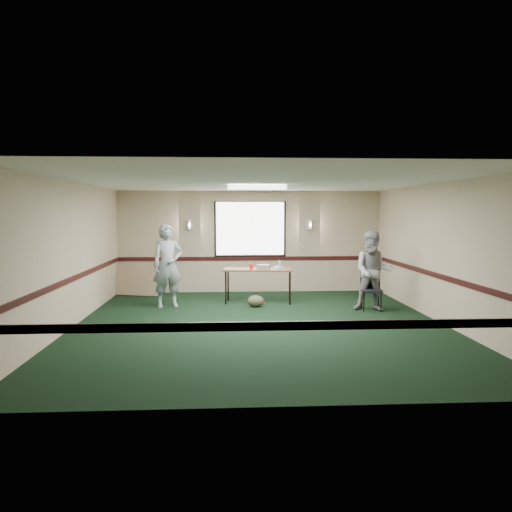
{
  "coord_description": "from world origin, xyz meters",
  "views": [
    {
      "loc": [
        -0.62,
        -9.28,
        2.13
      ],
      "look_at": [
        0.0,
        1.3,
        1.2
      ],
      "focal_mm": 35.0,
      "sensor_mm": 36.0,
      "label": 1
    }
  ],
  "objects": [
    {
      "name": "game_console",
      "position": [
        0.59,
        2.46,
        0.83
      ],
      "size": [
        0.2,
        0.17,
        0.04
      ],
      "primitive_type": "cube",
      "rotation": [
        0.0,
        0.0,
        0.17
      ],
      "color": "white",
      "rests_on": "folding_table"
    },
    {
      "name": "cable_coil",
      "position": [
        0.11,
        2.27,
        0.01
      ],
      "size": [
        0.39,
        0.39,
        0.02
      ],
      "primitive_type": "torus",
      "rotation": [
        0.0,
        0.0,
        -0.16
      ],
      "color": "red",
      "rests_on": "ground"
    },
    {
      "name": "projector",
      "position": [
        0.24,
        2.35,
        0.86
      ],
      "size": [
        0.34,
        0.31,
        0.1
      ],
      "primitive_type": "cube",
      "rotation": [
        0.0,
        0.0,
        -0.27
      ],
      "color": "gray",
      "rests_on": "folding_table"
    },
    {
      "name": "red_cup",
      "position": [
        -0.05,
        2.35,
        0.87
      ],
      "size": [
        0.08,
        0.08,
        0.12
      ],
      "primitive_type": "cylinder",
      "color": "red",
      "rests_on": "folding_table"
    },
    {
      "name": "person_right",
      "position": [
        2.53,
        1.24,
        0.86
      ],
      "size": [
        0.98,
        0.85,
        1.73
      ],
      "primitive_type": "imported",
      "rotation": [
        0.0,
        0.0,
        -0.26
      ],
      "color": "#7B9BC0",
      "rests_on": "ground"
    },
    {
      "name": "duffel_bag",
      "position": [
        0.02,
        1.82,
        0.13
      ],
      "size": [
        0.45,
        0.4,
        0.26
      ],
      "primitive_type": "ellipsoid",
      "rotation": [
        0.0,
        0.0,
        0.37
      ],
      "color": "#4E462C",
      "rests_on": "ground"
    },
    {
      "name": "room_shell",
      "position": [
        0.0,
        2.12,
        1.58
      ],
      "size": [
        8.0,
        8.02,
        8.0
      ],
      "color": "tan",
      "rests_on": "ground"
    },
    {
      "name": "folding_table",
      "position": [
        0.12,
        2.36,
        0.75
      ],
      "size": [
        1.67,
        0.82,
        0.81
      ],
      "rotation": [
        0.0,
        0.0,
        -0.11
      ],
      "color": "#503417",
      "rests_on": "ground"
    },
    {
      "name": "water_bottle",
      "position": [
        0.61,
        2.28,
        0.91
      ],
      "size": [
        0.06,
        0.06,
        0.2
      ],
      "primitive_type": "cylinder",
      "color": "#8CB3E6",
      "rests_on": "folding_table"
    },
    {
      "name": "ground",
      "position": [
        0.0,
        0.0,
        0.0
      ],
      "size": [
        8.0,
        8.0,
        0.0
      ],
      "primitive_type": "plane",
      "color": "black",
      "rests_on": "ground"
    },
    {
      "name": "conference_chair",
      "position": [
        2.53,
        1.39,
        0.52
      ],
      "size": [
        0.49,
        0.51,
        0.89
      ],
      "rotation": [
        0.0,
        0.0,
        -0.14
      ],
      "color": "black",
      "rests_on": "ground"
    },
    {
      "name": "folded_table",
      "position": [
        -3.0,
        3.6,
        0.39
      ],
      "size": [
        1.54,
        0.62,
        0.78
      ],
      "primitive_type": "cube",
      "rotation": [
        -0.21,
        0.0,
        -0.27
      ],
      "color": "tan",
      "rests_on": "ground"
    },
    {
      "name": "person_left",
      "position": [
        -1.95,
        1.95,
        0.93
      ],
      "size": [
        0.79,
        0.65,
        1.87
      ],
      "primitive_type": "imported",
      "rotation": [
        0.0,
        0.0,
        0.33
      ],
      "color": "#3D6087",
      "rests_on": "ground"
    }
  ]
}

